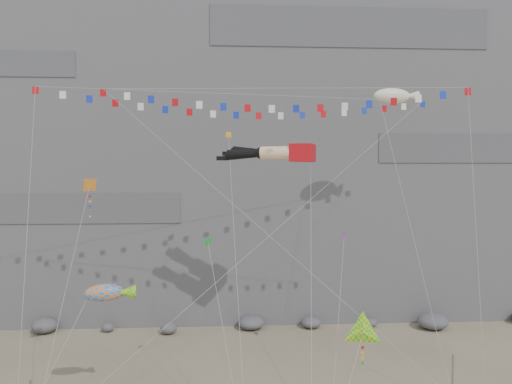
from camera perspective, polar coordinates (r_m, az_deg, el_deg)
cliff at (r=64.43m, az=-1.24°, el=10.76°), size 80.00×28.00×50.00m
talus_boulders at (r=51.06m, az=-0.56°, el=-14.74°), size 60.00×3.00×1.20m
legs_kite at (r=39.55m, az=2.31°, el=4.44°), size 7.93×17.40×22.21m
flag_banner_upper at (r=40.33m, az=-1.01°, el=11.06°), size 30.82×15.82×28.47m
flag_banner_lower at (r=36.61m, az=3.25°, el=11.71°), size 26.13×8.42×25.55m
harlequin_kite at (r=36.39m, az=-18.50°, el=0.67°), size 2.47×8.61×16.60m
fish_windsock at (r=34.37m, az=-16.94°, el=-10.97°), size 5.98×6.27×10.18m
delta_kite at (r=32.48m, az=12.11°, el=-15.42°), size 5.01×6.42×8.99m
blimp_windsock at (r=45.15m, az=15.30°, el=10.49°), size 4.35×12.62×24.96m
small_kite_a at (r=41.01m, az=-3.12°, el=5.78°), size 1.45×15.62×23.97m
small_kite_b at (r=39.31m, az=10.03°, el=-5.23°), size 4.34×12.82×16.55m
small_kite_c at (r=35.41m, az=-5.48°, el=-5.92°), size 3.08×9.98×14.31m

